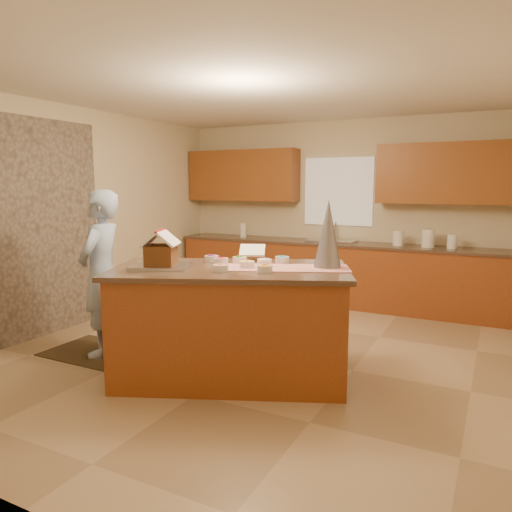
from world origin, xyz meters
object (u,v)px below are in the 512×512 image
Objects in this scene: boy at (101,273)px; gingerbread_house at (161,252)px; island_base at (231,325)px; tinsel_tree at (328,234)px.

boy reaches higher than gingerbread_house.
island_base is 1.20m from tinsel_tree.
boy is at bearing 167.56° from gingerbread_house.
boy is (-2.24, -0.48, -0.47)m from tinsel_tree.
island_base is 0.91m from gingerbread_house.
gingerbread_house is at bearing -174.81° from island_base.
gingerbread_house is at bearing -152.50° from tinsel_tree.
tinsel_tree is 1.49m from gingerbread_house.
gingerbread_house is (-1.31, -0.68, -0.16)m from tinsel_tree.
tinsel_tree reaches higher than gingerbread_house.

